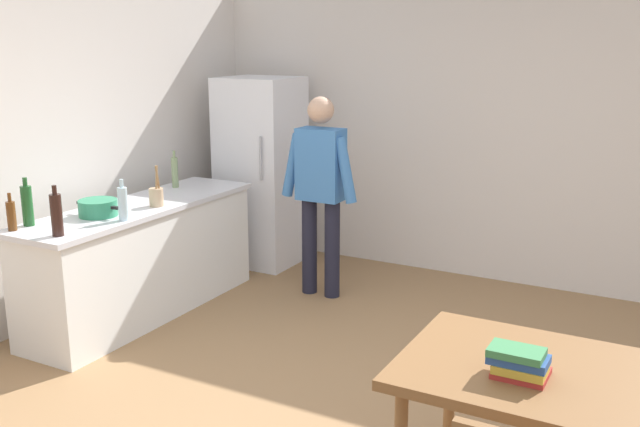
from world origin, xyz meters
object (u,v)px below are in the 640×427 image
Objects in this scene: cooking_pot at (98,208)px; book_stack at (519,363)px; dining_table at (559,389)px; bottle_wine_dark at (57,214)px; bottle_wine_green at (27,205)px; bottle_water_clear at (123,203)px; utensil_jar at (156,196)px; bottle_vinegar_tall at (175,172)px; refrigerator at (261,172)px; person at (321,184)px; bottle_beer_brown at (11,215)px.

book_stack is at bearing -13.92° from cooking_pot.
bottle_wine_dark reaches higher than dining_table.
bottle_wine_green reaches higher than cooking_pot.
dining_table is at bearing -12.00° from bottle_water_clear.
utensil_jar is (0.17, 0.44, 0.02)m from cooking_pot.
utensil_jar is 0.94× the size of bottle_wine_green.
bottle_wine_green is (-3.63, 0.25, 0.37)m from dining_table.
cooking_pot is 1.25× the size of bottle_vinegar_tall.
bottle_wine_green is (-0.33, -2.45, 0.15)m from refrigerator.
person is 1.21× the size of dining_table.
person is 1.68m from bottle_water_clear.
utensil_jar is at bearing -62.33° from bottle_vinegar_tall.
utensil_jar is (-3.24, 1.12, 0.31)m from dining_table.
bottle_wine_dark reaches higher than bottle_beer_brown.
bottle_beer_brown is at bearing -110.63° from cooking_pot.
person is at bearing 57.96° from bottle_beer_brown.
cooking_pot is at bearing 107.05° from bottle_wine_dark.
bottle_water_clear is (0.26, -0.01, 0.07)m from cooking_pot.
dining_table is 4.67× the size of bottle_water_clear.
person is 2.29m from bottle_wine_green.
bottle_vinegar_tall is 3.89m from book_stack.
bottle_water_clear is 1.20× the size of book_stack.
cooking_pot is 0.61m from bottle_beer_brown.
refrigerator is 7.18× the size of book_stack.
bottle_beer_brown is at bearing -86.77° from bottle_wine_green.
bottle_wine_green is at bearing -92.69° from bottle_vinegar_tall.
utensil_jar is at bearing -87.72° from refrigerator.
bottle_wine_green reaches higher than book_stack.
bottle_water_clear is (0.15, -2.03, 0.13)m from refrigerator.
refrigerator is at bearing 82.85° from bottle_beer_brown.
bottle_vinegar_tall is (-3.56, 1.74, 0.36)m from dining_table.
bottle_beer_brown is 1.04× the size of book_stack.
bottle_beer_brown is at bearing -110.94° from utensil_jar.
book_stack is at bearing -45.95° from person.
bottle_wine_green is (-0.48, -0.42, 0.02)m from bottle_water_clear.
person reaches higher than bottle_wine_green.
utensil_jar reaches higher than bottle_water_clear.
bottle_wine_dark is (0.05, -2.54, 0.15)m from refrigerator.
bottle_vinegar_tall is at bearing 110.99° from bottle_water_clear.
person is at bearing 55.90° from bottle_wine_green.
bottle_wine_dark reaches higher than utensil_jar.
bottle_wine_green reaches higher than dining_table.
book_stack is at bearing -6.18° from bottle_wine_green.
refrigerator reaches higher than bottle_wine_dark.
bottle_beer_brown is (-0.22, -0.57, 0.05)m from cooking_pot.
bottle_water_clear is 0.88× the size of bottle_wine_dark.
bottle_water_clear is (-3.15, 0.67, 0.35)m from dining_table.
refrigerator reaches higher than utensil_jar.
dining_table is at bearing -2.86° from bottle_wine_dark.
bottle_wine_dark is at bearing 8.08° from bottle_beer_brown.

